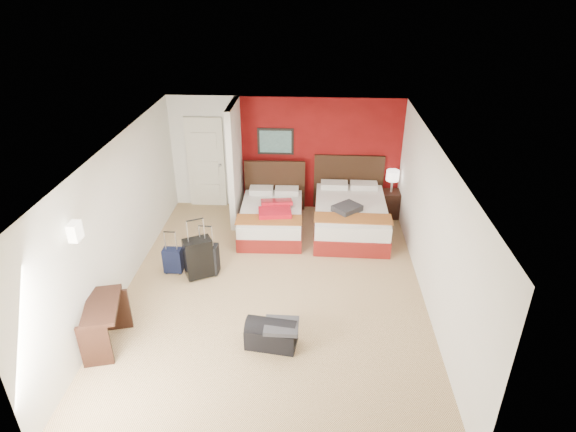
# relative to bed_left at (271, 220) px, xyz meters

# --- Properties ---
(ground) EXTENTS (6.50, 6.50, 0.00)m
(ground) POSITION_rel_bed_left_xyz_m (0.21, -2.03, -0.27)
(ground) COLOR tan
(ground) RESTS_ON ground
(room_walls) EXTENTS (5.02, 6.52, 2.50)m
(room_walls) POSITION_rel_bed_left_xyz_m (-1.19, -0.61, 0.99)
(room_walls) COLOR white
(room_walls) RESTS_ON ground
(red_accent_panel) EXTENTS (3.50, 0.04, 2.50)m
(red_accent_panel) POSITION_rel_bed_left_xyz_m (0.96, 1.20, 0.98)
(red_accent_panel) COLOR maroon
(red_accent_panel) RESTS_ON ground
(partition_wall) EXTENTS (0.12, 1.20, 2.50)m
(partition_wall) POSITION_rel_bed_left_xyz_m (-0.79, 0.58, 0.98)
(partition_wall) COLOR silver
(partition_wall) RESTS_ON ground
(entry_door) EXTENTS (0.82, 0.06, 2.05)m
(entry_door) POSITION_rel_bed_left_xyz_m (-1.54, 1.17, 0.76)
(entry_door) COLOR silver
(entry_door) RESTS_ON ground
(bed_left) EXTENTS (1.29, 1.82, 0.54)m
(bed_left) POSITION_rel_bed_left_xyz_m (0.00, 0.00, 0.00)
(bed_left) COLOR silver
(bed_left) RESTS_ON ground
(bed_right) EXTENTS (1.48, 2.09, 0.62)m
(bed_right) POSITION_rel_bed_left_xyz_m (1.61, 0.08, 0.04)
(bed_right) COLOR white
(bed_right) RESTS_ON ground
(red_suitcase_open) EXTENTS (0.75, 0.95, 0.11)m
(red_suitcase_open) POSITION_rel_bed_left_xyz_m (0.10, -0.10, 0.32)
(red_suitcase_open) COLOR red
(red_suitcase_open) RESTS_ON bed_left
(jacket_bundle) EXTENTS (0.64, 0.63, 0.12)m
(jacket_bundle) POSITION_rel_bed_left_xyz_m (1.51, -0.22, 0.41)
(jacket_bundle) COLOR #343539
(jacket_bundle) RESTS_ON bed_right
(nightstand) EXTENTS (0.45, 0.45, 0.58)m
(nightstand) POSITION_rel_bed_left_xyz_m (2.51, 0.83, 0.02)
(nightstand) COLOR black
(nightstand) RESTS_ON ground
(table_lamp) EXTENTS (0.33, 0.33, 0.49)m
(table_lamp) POSITION_rel_bed_left_xyz_m (2.51, 0.83, 0.56)
(table_lamp) COLOR silver
(table_lamp) RESTS_ON nightstand
(suitcase_black) EXTENTS (0.56, 0.48, 0.71)m
(suitcase_black) POSITION_rel_bed_left_xyz_m (-1.12, -1.70, 0.09)
(suitcase_black) COLOR black
(suitcase_black) RESTS_ON ground
(suitcase_charcoal) EXTENTS (0.39, 0.26, 0.55)m
(suitcase_charcoal) POSITION_rel_bed_left_xyz_m (-0.99, -1.60, 0.01)
(suitcase_charcoal) COLOR black
(suitcase_charcoal) RESTS_ON ground
(suitcase_navy) EXTENTS (0.32, 0.20, 0.45)m
(suitcase_navy) POSITION_rel_bed_left_xyz_m (-1.62, -1.60, -0.04)
(suitcase_navy) COLOR black
(suitcase_navy) RESTS_ON ground
(duffel_bag) EXTENTS (0.76, 0.48, 0.36)m
(duffel_bag) POSITION_rel_bed_left_xyz_m (0.29, -3.37, -0.09)
(duffel_bag) COLOR black
(duffel_bag) RESTS_ON ground
(jacket_draped) EXTENTS (0.49, 0.41, 0.06)m
(jacket_draped) POSITION_rel_bed_left_xyz_m (0.44, -3.42, 0.13)
(jacket_draped) COLOR #38383D
(jacket_draped) RESTS_ON duffel_bag
(desk) EXTENTS (0.66, 0.98, 0.75)m
(desk) POSITION_rel_bed_left_xyz_m (-2.04, -3.52, 0.11)
(desk) COLOR black
(desk) RESTS_ON ground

